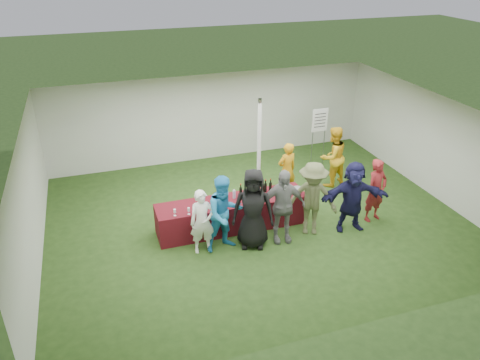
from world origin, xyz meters
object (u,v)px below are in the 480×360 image
object	(u,v)px
customer_3	(282,206)
customer_1	(225,214)
customer_5	(353,197)
staff_pourer	(287,170)
staff_back	(333,157)
customer_2	(253,209)
customer_0	(202,222)
customer_6	(376,190)
dump_bucket	(297,191)
serving_table	(232,214)
wine_list_sign	(320,124)
customer_4	(312,199)

from	to	relation	value
customer_3	customer_1	bearing A→B (deg)	-175.66
customer_5	staff_pourer	bearing A→B (deg)	120.79
staff_back	customer_1	size ratio (longest dim) A/B	0.97
staff_pourer	staff_back	world-z (taller)	staff_back
staff_back	customer_1	distance (m)	4.26
staff_back	customer_2	size ratio (longest dim) A/B	0.92
customer_0	customer_6	bearing A→B (deg)	3.25
customer_2	customer_6	bearing A→B (deg)	21.60
customer_1	customer_2	bearing A→B (deg)	-17.72
dump_bucket	staff_pourer	xyz separation A→B (m)	(0.30, 1.28, -0.07)
dump_bucket	customer_5	size ratio (longest dim) A/B	0.13
customer_0	customer_6	xyz separation A→B (m)	(4.33, -0.02, 0.05)
serving_table	customer_0	bearing A→B (deg)	-141.39
customer_1	customer_3	xyz separation A→B (m)	(1.31, -0.11, 0.00)
wine_list_sign	staff_pourer	world-z (taller)	wine_list_sign
customer_1	customer_4	distance (m)	2.09
customer_3	customer_4	world-z (taller)	customer_4
wine_list_sign	customer_6	bearing A→B (deg)	-92.58
customer_2	customer_3	bearing A→B (deg)	17.88
wine_list_sign	customer_0	bearing A→B (deg)	-143.26
dump_bucket	customer_5	bearing A→B (deg)	-33.26
customer_5	customer_6	size ratio (longest dim) A/B	1.08
wine_list_sign	staff_back	bearing A→B (deg)	-100.25
dump_bucket	customer_2	bearing A→B (deg)	-155.09
customer_1	customer_5	xyz separation A→B (m)	(3.07, -0.18, -0.02)
customer_0	customer_5	bearing A→B (deg)	-0.02
staff_back	customer_4	bearing A→B (deg)	36.79
staff_pourer	customer_3	size ratio (longest dim) A/B	0.86
staff_pourer	customer_6	xyz separation A→B (m)	(1.57, -1.80, 0.03)
customer_1	customer_2	size ratio (longest dim) A/B	0.94
customer_6	customer_5	bearing A→B (deg)	-178.66
staff_pourer	customer_3	world-z (taller)	customer_3
customer_1	customer_3	world-z (taller)	customer_3
customer_5	customer_6	world-z (taller)	customer_5
serving_table	customer_1	size ratio (longest dim) A/B	2.02
customer_2	customer_4	bearing A→B (deg)	21.80
staff_back	customer_0	bearing A→B (deg)	10.67
customer_4	customer_6	world-z (taller)	customer_4
staff_back	customer_5	world-z (taller)	customer_5
dump_bucket	customer_6	distance (m)	1.93
wine_list_sign	staff_back	size ratio (longest dim) A/B	1.04
staff_pourer	customer_3	bearing A→B (deg)	52.22
customer_0	customer_2	xyz separation A→B (m)	(1.12, -0.13, 0.19)
staff_pourer	customer_2	xyz separation A→B (m)	(-1.64, -1.91, 0.17)
dump_bucket	customer_0	distance (m)	2.52
dump_bucket	customer_4	world-z (taller)	customer_4
dump_bucket	customer_4	distance (m)	0.59
customer_3	staff_pourer	bearing A→B (deg)	72.82
staff_back	customer_3	xyz separation A→B (m)	(-2.43, -2.14, 0.03)
customer_5	customer_6	xyz separation A→B (m)	(0.77, 0.20, -0.07)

